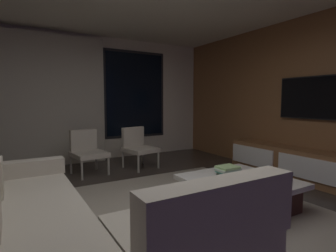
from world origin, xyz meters
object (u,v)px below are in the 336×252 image
coffee_table (239,193)px  book_stack_on_coffee_table (228,170)px  sectional_couch (67,231)px  accent_chair_by_curtain (87,149)px  accent_chair_near_window (138,145)px  media_console (317,169)px  mounted_tv (315,98)px

coffee_table → book_stack_on_coffee_table: bearing=95.1°
coffee_table → sectional_couch: bearing=-175.7°
book_stack_on_coffee_table → accent_chair_by_curtain: size_ratio=0.38×
accent_chair_by_curtain → sectional_couch: bearing=-107.0°
book_stack_on_coffee_table → accent_chair_by_curtain: accent_chair_by_curtain is taller
sectional_couch → book_stack_on_coffee_table: 2.02m
accent_chair_near_window → accent_chair_by_curtain: size_ratio=1.00×
coffee_table → media_console: media_console is taller
coffee_table → book_stack_on_coffee_table: (-0.02, 0.19, 0.24)m
sectional_couch → accent_chair_near_window: size_ratio=3.21×
sectional_couch → coffee_table: bearing=4.3°
accent_chair_near_window → book_stack_on_coffee_table: bearing=-84.7°
book_stack_on_coffee_table → mounted_tv: mounted_tv is taller
coffee_table → accent_chair_by_curtain: 2.80m
accent_chair_by_curtain → media_console: accent_chair_by_curtain is taller
accent_chair_by_curtain → mounted_tv: (3.05, -2.29, 0.92)m
media_console → sectional_couch: bearing=-177.2°
sectional_couch → mounted_tv: bearing=5.6°
sectional_couch → book_stack_on_coffee_table: size_ratio=8.55×
coffee_table → media_console: 1.68m
coffee_table → mounted_tv: size_ratio=0.97×
book_stack_on_coffee_table → media_console: bearing=-5.5°
book_stack_on_coffee_table → mounted_tv: size_ratio=0.24×
coffee_table → accent_chair_by_curtain: size_ratio=1.49×
accent_chair_near_window → media_console: bearing=-52.0°
coffee_table → media_console: (1.68, 0.03, 0.06)m
coffee_table → mounted_tv: bearing=7.0°
sectional_couch → mounted_tv: 4.03m
mounted_tv → accent_chair_by_curtain: bearing=143.1°
media_console → accent_chair_by_curtain: bearing=139.1°
mounted_tv → sectional_couch: bearing=-174.4°
accent_chair_near_window → mounted_tv: size_ratio=0.65×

